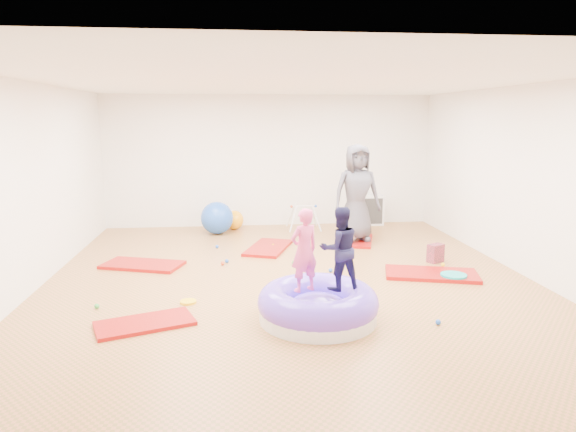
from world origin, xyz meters
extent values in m
cube|color=#B86D41|center=(0.00, 0.00, 0.00)|extent=(7.00, 8.00, 0.01)
cube|color=white|center=(0.00, 0.00, 2.80)|extent=(7.00, 8.00, 0.01)
cube|color=white|center=(0.00, 4.00, 1.40)|extent=(7.00, 0.01, 2.80)
cube|color=white|center=(0.00, -4.00, 1.40)|extent=(7.00, 0.01, 2.80)
cube|color=white|center=(-3.50, 0.00, 1.40)|extent=(0.01, 8.00, 2.80)
cube|color=white|center=(3.50, 0.00, 1.40)|extent=(0.01, 8.00, 2.80)
cube|color=#B21411|center=(-1.82, -1.42, 0.02)|extent=(1.19, 0.87, 0.04)
cube|color=#B21411|center=(-2.25, 0.99, 0.03)|extent=(1.36, 0.98, 0.05)
cube|color=#B21411|center=(-0.18, 1.87, 0.03)|extent=(1.00, 1.37, 0.05)
cube|color=#B21411|center=(2.12, 0.02, 0.03)|extent=(1.47, 1.00, 0.06)
cube|color=#B21411|center=(1.53, 2.25, 0.02)|extent=(0.84, 1.20, 0.05)
cylinder|color=silver|center=(0.16, -1.47, 0.08)|extent=(1.36, 1.36, 0.15)
torus|color=#643FE1|center=(0.16, -1.47, 0.22)|extent=(1.41, 1.41, 0.37)
ellipsoid|color=#643FE1|center=(0.16, -1.47, 0.13)|extent=(0.75, 0.75, 0.34)
imported|color=#F84F90|center=(-0.01, -1.46, 0.89)|extent=(0.42, 0.36, 0.96)
imported|color=#17163B|center=(0.41, -1.45, 0.89)|extent=(0.53, 0.44, 0.97)
imported|color=#474650|center=(1.49, 2.21, 0.95)|extent=(0.93, 0.66, 1.81)
ellipsoid|color=#AED5F1|center=(1.32, 2.10, 0.14)|extent=(0.34, 0.22, 0.20)
sphere|color=tan|center=(1.32, 1.94, 0.17)|extent=(0.16, 0.16, 0.16)
sphere|color=yellow|center=(-0.09, 2.00, 0.03)|extent=(0.06, 0.06, 0.06)
sphere|color=green|center=(0.15, 0.84, 0.03)|extent=(0.06, 0.06, 0.06)
sphere|color=yellow|center=(0.31, -1.72, 0.03)|extent=(0.06, 0.06, 0.06)
sphere|color=blue|center=(-1.10, 2.02, 0.03)|extent=(0.06, 0.06, 0.06)
sphere|color=yellow|center=(2.48, 0.46, 0.03)|extent=(0.06, 0.06, 0.06)
sphere|color=green|center=(-2.50, -0.83, 0.03)|extent=(0.06, 0.06, 0.06)
sphere|color=blue|center=(1.50, -1.76, 0.03)|extent=(0.06, 0.06, 0.06)
sphere|color=blue|center=(-0.92, 1.05, 0.03)|extent=(0.06, 0.06, 0.06)
sphere|color=#CC4820|center=(-0.98, 0.92, 0.03)|extent=(0.06, 0.06, 0.06)
sphere|color=blue|center=(0.66, 0.36, 0.03)|extent=(0.06, 0.06, 0.06)
sphere|color=blue|center=(-1.13, 3.23, 0.33)|extent=(0.66, 0.66, 0.66)
sphere|color=#FDA10D|center=(-0.79, 3.60, 0.20)|extent=(0.41, 0.41, 0.41)
cylinder|color=white|center=(0.42, 3.17, 0.28)|extent=(0.20, 0.20, 0.52)
cylinder|color=white|center=(0.42, 3.61, 0.28)|extent=(0.20, 0.20, 0.52)
cylinder|color=white|center=(0.90, 3.17, 0.28)|extent=(0.20, 0.20, 0.52)
cylinder|color=white|center=(0.90, 3.61, 0.28)|extent=(0.20, 0.20, 0.52)
cylinder|color=white|center=(0.66, 3.39, 0.51)|extent=(0.51, 0.03, 0.03)
sphere|color=#CC4820|center=(0.41, 3.39, 0.51)|extent=(0.06, 0.06, 0.06)
sphere|color=blue|center=(0.91, 3.39, 0.51)|extent=(0.06, 0.06, 0.06)
cube|color=white|center=(2.15, 3.80, 0.33)|extent=(0.65, 0.32, 0.65)
cube|color=#333333|center=(2.15, 3.65, 0.33)|extent=(0.56, 0.02, 0.56)
cube|color=white|center=(2.15, 3.75, 0.33)|extent=(0.02, 0.22, 0.57)
cube|color=white|center=(2.15, 3.75, 0.33)|extent=(0.57, 0.22, 0.02)
cylinder|color=#0BADAE|center=(2.37, -0.19, 0.04)|extent=(0.37, 0.37, 0.08)
cube|color=#BF2B49|center=(2.47, 0.73, 0.15)|extent=(0.30, 0.27, 0.30)
cylinder|color=yellow|center=(-1.39, -0.75, 0.02)|extent=(0.21, 0.21, 0.03)
camera|label=1|loc=(-0.79, -7.05, 2.31)|focal=32.00mm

